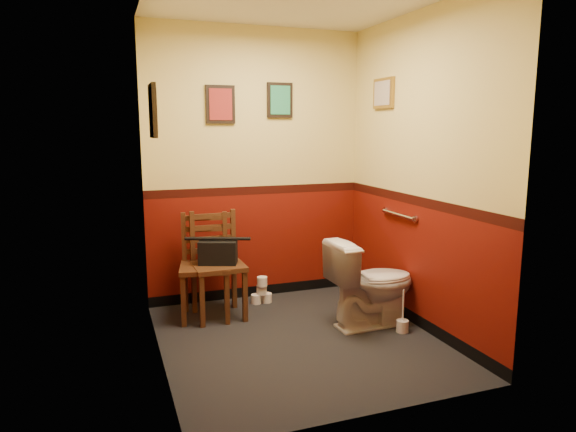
% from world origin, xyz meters
% --- Properties ---
extents(floor, '(2.20, 2.40, 0.00)m').
position_xyz_m(floor, '(0.00, 0.00, 0.00)').
color(floor, black).
rests_on(floor, ground).
extents(wall_back, '(2.20, 0.00, 2.70)m').
position_xyz_m(wall_back, '(0.00, 1.20, 1.35)').
color(wall_back, '#5F0F07').
rests_on(wall_back, ground).
extents(wall_front, '(2.20, 0.00, 2.70)m').
position_xyz_m(wall_front, '(0.00, -1.20, 1.35)').
color(wall_front, '#5F0F07').
rests_on(wall_front, ground).
extents(wall_left, '(0.00, 2.40, 2.70)m').
position_xyz_m(wall_left, '(-1.10, 0.00, 1.35)').
color(wall_left, '#5F0F07').
rests_on(wall_left, ground).
extents(wall_right, '(0.00, 2.40, 2.70)m').
position_xyz_m(wall_right, '(1.10, 0.00, 1.35)').
color(wall_right, '#5F0F07').
rests_on(wall_right, ground).
extents(grab_bar, '(0.05, 0.56, 0.06)m').
position_xyz_m(grab_bar, '(1.07, 0.25, 0.95)').
color(grab_bar, silver).
rests_on(grab_bar, wall_right).
extents(framed_print_back_a, '(0.28, 0.04, 0.36)m').
position_xyz_m(framed_print_back_a, '(-0.35, 1.18, 1.95)').
color(framed_print_back_a, black).
rests_on(framed_print_back_a, wall_back).
extents(framed_print_back_b, '(0.26, 0.04, 0.34)m').
position_xyz_m(framed_print_back_b, '(0.25, 1.18, 2.00)').
color(framed_print_back_b, black).
rests_on(framed_print_back_b, wall_back).
extents(framed_print_left, '(0.04, 0.30, 0.38)m').
position_xyz_m(framed_print_left, '(-1.08, 0.10, 1.85)').
color(framed_print_left, black).
rests_on(framed_print_left, wall_left).
extents(framed_print_right, '(0.04, 0.34, 0.28)m').
position_xyz_m(framed_print_right, '(1.08, 0.60, 2.05)').
color(framed_print_right, olive).
rests_on(framed_print_right, wall_right).
extents(toilet, '(0.79, 0.46, 0.77)m').
position_xyz_m(toilet, '(0.72, 0.09, 0.38)').
color(toilet, white).
rests_on(toilet, floor).
extents(toilet_brush, '(0.10, 0.10, 0.37)m').
position_xyz_m(toilet_brush, '(0.90, -0.15, 0.06)').
color(toilet_brush, silver).
rests_on(toilet_brush, floor).
extents(chair_left, '(0.53, 0.53, 0.96)m').
position_xyz_m(chair_left, '(-0.61, 0.80, 0.48)').
color(chair_left, '#4C2B16').
rests_on(chair_left, floor).
extents(chair_right, '(0.46, 0.46, 0.97)m').
position_xyz_m(chair_right, '(-0.50, 0.78, 0.49)').
color(chair_right, '#4C2B16').
rests_on(chair_right, floor).
extents(handbag, '(0.38, 0.28, 0.25)m').
position_xyz_m(handbag, '(-0.50, 0.74, 0.62)').
color(handbag, black).
rests_on(handbag, chair_right).
extents(tp_stack, '(0.21, 0.13, 0.28)m').
position_xyz_m(tp_stack, '(-0.02, 0.96, 0.12)').
color(tp_stack, silver).
rests_on(tp_stack, floor).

